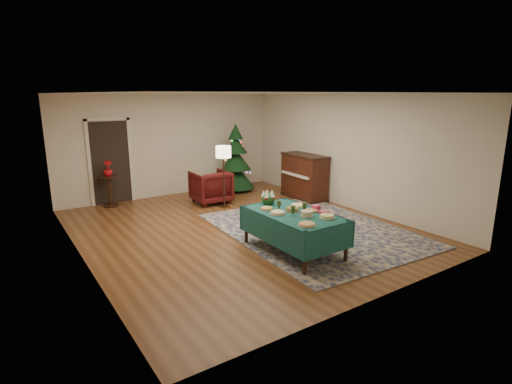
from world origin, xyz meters
TOP-DOWN VIEW (x-y plane):
  - room_shell at (0.00, 0.00)m, footprint 7.00×7.00m
  - doorway at (-1.60, 3.48)m, footprint 1.08×0.04m
  - rug at (1.15, -0.92)m, footprint 3.44×4.38m
  - buffet_table at (0.11, -1.59)m, footprint 1.07×1.82m
  - platter_0 at (-0.15, -2.23)m, footprint 0.28×0.28m
  - platter_1 at (0.38, -2.11)m, footprint 0.26×0.26m
  - platter_2 at (0.16, -1.86)m, footprint 0.22×0.22m
  - platter_3 at (0.42, -1.70)m, footprint 0.24×0.24m
  - platter_4 at (-0.16, -1.49)m, footprint 0.27×0.27m
  - platter_5 at (0.16, -1.49)m, footprint 0.26×0.26m
  - platter_6 at (0.43, -1.32)m, footprint 0.29×0.29m
  - platter_7 at (-0.15, -1.15)m, footprint 0.24×0.24m
  - goblet_0 at (0.02, -1.28)m, footprint 0.08×0.08m
  - goblet_1 at (0.32, -1.62)m, footprint 0.08×0.08m
  - goblet_2 at (0.02, -1.68)m, footprint 0.08×0.08m
  - napkin_stack at (0.53, -1.87)m, footprint 0.14×0.14m
  - gift_box at (0.53, -1.68)m, footprint 0.11×0.11m
  - centerpiece at (0.08, -0.88)m, footprint 0.25×0.26m
  - armchair at (0.46, 2.12)m, footprint 0.90×0.85m
  - floor_lamp at (0.51, 1.53)m, footprint 0.36×0.36m
  - side_table at (-1.75, 3.20)m, footprint 0.42×0.42m
  - potted_plant at (-1.75, 3.20)m, footprint 0.21×0.37m
  - christmas_tree at (1.67, 2.90)m, footprint 1.10×1.10m
  - piano at (2.70, 1.15)m, footprint 0.69×1.37m

SIDE VIEW (x-z plane):
  - rug at x=1.15m, z-range 0.00..0.02m
  - side_table at x=-1.75m, z-range -0.01..0.75m
  - armchair at x=0.46m, z-range 0.00..0.89m
  - buffet_table at x=0.11m, z-range 0.21..0.92m
  - piano at x=2.70m, z-range -0.01..1.15m
  - platter_7 at x=-0.15m, z-range 0.70..0.74m
  - platter_3 at x=0.42m, z-range 0.70..0.74m
  - platter_6 at x=0.43m, z-range 0.70..0.74m
  - napkin_stack at x=0.53m, z-range 0.71..0.74m
  - platter_0 at x=-0.15m, z-range 0.70..0.75m
  - platter_4 at x=-0.16m, z-range 0.70..0.75m
  - platter_1 at x=0.38m, z-range 0.70..0.76m
  - platter_5 at x=0.16m, z-range 0.70..0.77m
  - platter_2 at x=0.16m, z-range 0.70..0.80m
  - gift_box at x=0.53m, z-range 0.71..0.80m
  - goblet_0 at x=0.02m, z-range 0.71..0.88m
  - goblet_1 at x=0.32m, z-range 0.71..0.88m
  - goblet_2 at x=0.02m, z-range 0.71..0.88m
  - centerpiece at x=0.08m, z-range 0.68..0.98m
  - christmas_tree at x=1.67m, z-range -0.10..1.80m
  - potted_plant at x=-1.75m, z-range 0.76..0.97m
  - doorway at x=-1.60m, z-range 0.02..2.18m
  - floor_lamp at x=0.51m, z-range 0.52..2.02m
  - room_shell at x=0.00m, z-range -2.15..4.85m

